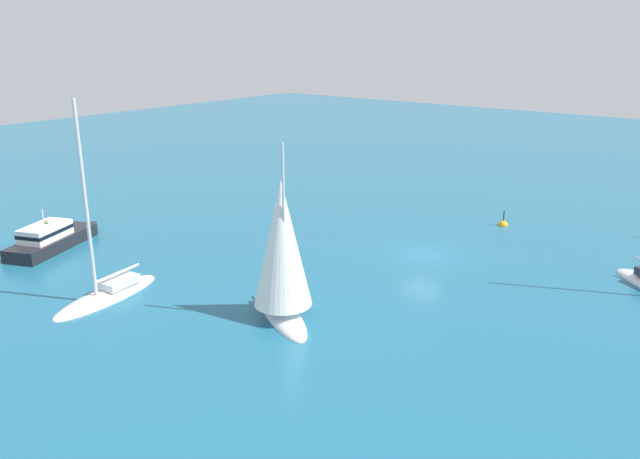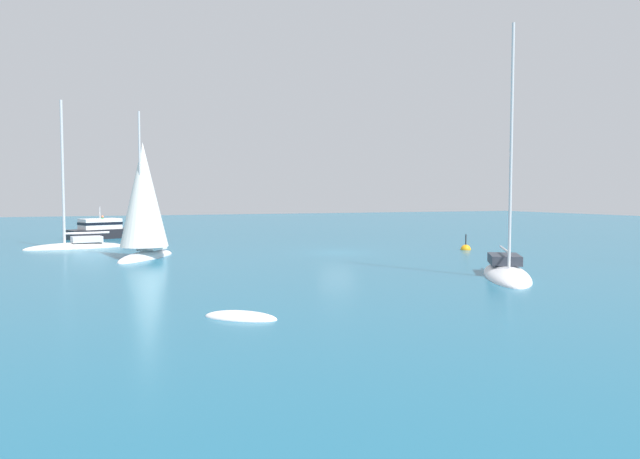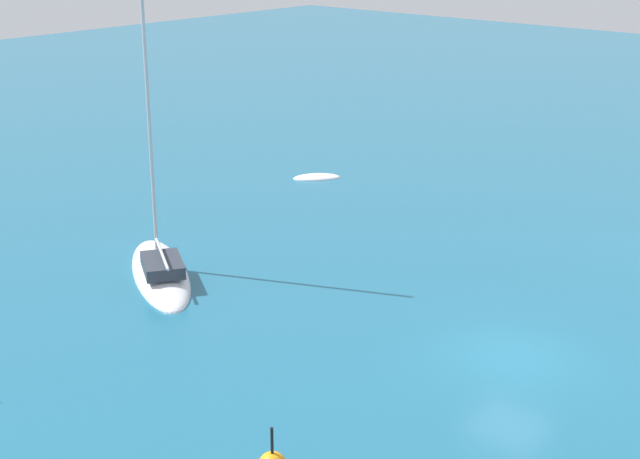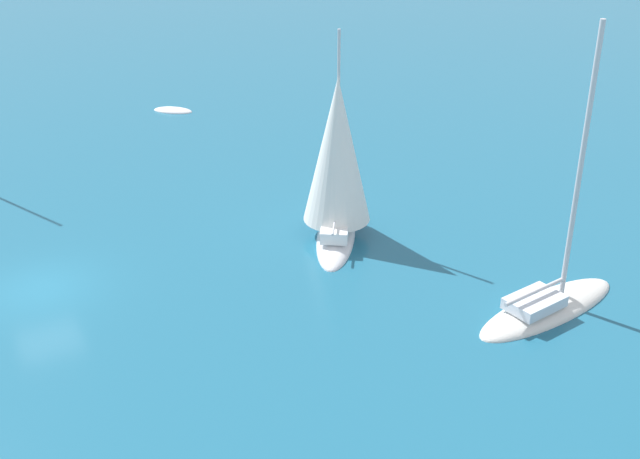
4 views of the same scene
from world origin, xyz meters
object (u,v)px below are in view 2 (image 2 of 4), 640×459
ketch (506,274)px  channel_buoy (466,250)px  sloop (76,245)px  sailboat (144,205)px  skiff (241,318)px  cabin_cruiser (107,230)px

ketch → channel_buoy: 13.97m
sloop → sailboat: bearing=104.9°
skiff → cabin_cruiser: size_ratio=0.31×
channel_buoy → skiff: bearing=-141.1°
skiff → sailboat: size_ratio=0.28×
skiff → channel_buoy: channel_buoy is taller
skiff → sloop: size_ratio=0.23×
sloop → sailboat: size_ratio=1.19×
sloop → channel_buoy: bearing=146.6°
ketch → sloop: ketch is taller
sailboat → channel_buoy: bearing=115.3°
cabin_cruiser → channel_buoy: bearing=-65.3°
ketch → sailboat: ketch is taller
skiff → ketch: bearing=-121.5°
ketch → skiff: size_ratio=4.69×
sloop → skiff: bearing=91.2°
ketch → skiff: bearing=-39.8°
skiff → channel_buoy: (20.92, 16.89, 0.01)m
skiff → sailboat: 19.93m
sloop → channel_buoy: (25.91, -11.92, -0.22)m
sailboat → cabin_cruiser: size_ratio=1.12×
ketch → skiff: (-14.34, -4.57, -0.14)m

